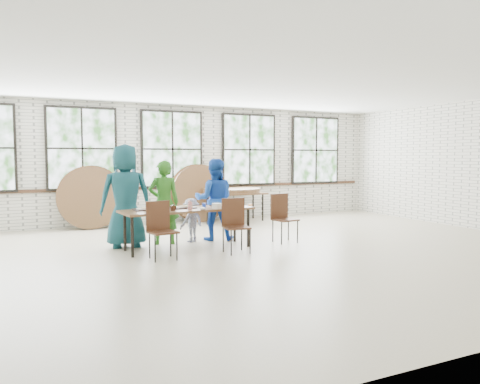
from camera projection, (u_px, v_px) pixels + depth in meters
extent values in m
plane|color=#C1B599|center=(250.00, 254.00, 8.09)|extent=(12.00, 12.00, 0.00)
plane|color=white|center=(250.00, 78.00, 7.86)|extent=(12.00, 12.00, 0.00)
plane|color=silver|center=(172.00, 164.00, 12.03)|extent=(12.00, 0.00, 12.00)
cube|color=#422819|center=(172.00, 187.00, 12.05)|extent=(11.80, 0.05, 0.08)
cube|color=black|center=(82.00, 149.00, 11.00)|extent=(1.62, 0.05, 1.97)
cube|color=white|center=(82.00, 149.00, 10.97)|extent=(1.50, 0.01, 1.85)
cube|color=black|center=(172.00, 149.00, 11.95)|extent=(1.62, 0.05, 1.97)
cube|color=white|center=(172.00, 149.00, 11.91)|extent=(1.50, 0.01, 1.85)
cube|color=black|center=(249.00, 150.00, 12.89)|extent=(1.62, 0.05, 1.97)
cube|color=white|center=(250.00, 150.00, 12.86)|extent=(1.50, 0.01, 1.85)
cube|color=black|center=(315.00, 150.00, 13.83)|extent=(1.62, 0.05, 1.97)
cube|color=white|center=(316.00, 150.00, 13.80)|extent=(1.50, 0.01, 1.85)
cube|color=brown|center=(188.00, 210.00, 8.49)|extent=(2.46, 1.01, 0.04)
cylinder|color=black|center=(132.00, 237.00, 7.79)|extent=(0.05, 0.05, 0.70)
cylinder|color=black|center=(125.00, 232.00, 8.33)|extent=(0.05, 0.05, 0.70)
cylinder|color=black|center=(248.00, 228.00, 8.72)|extent=(0.05, 0.05, 0.70)
cylinder|color=black|center=(235.00, 224.00, 9.26)|extent=(0.05, 0.05, 0.70)
cube|color=#442616|center=(163.00, 232.00, 7.62)|extent=(0.48, 0.46, 0.03)
cube|color=#442616|center=(158.00, 216.00, 7.76)|extent=(0.42, 0.09, 0.50)
cylinder|color=black|center=(155.00, 249.00, 7.41)|extent=(0.02, 0.02, 0.44)
cylinder|color=black|center=(150.00, 245.00, 7.72)|extent=(0.02, 0.02, 0.44)
cylinder|color=black|center=(177.00, 247.00, 7.57)|extent=(0.02, 0.02, 0.44)
cylinder|color=black|center=(171.00, 244.00, 7.87)|extent=(0.02, 0.02, 0.44)
cube|color=#442616|center=(237.00, 227.00, 8.14)|extent=(0.46, 0.45, 0.03)
cube|color=#442616|center=(233.00, 212.00, 8.30)|extent=(0.42, 0.08, 0.50)
cylinder|color=black|center=(231.00, 243.00, 7.93)|extent=(0.02, 0.02, 0.44)
cylinder|color=black|center=(223.00, 240.00, 8.24)|extent=(0.02, 0.02, 0.44)
cylinder|color=black|center=(250.00, 241.00, 8.08)|extent=(0.02, 0.02, 0.44)
cylinder|color=black|center=(242.00, 238.00, 8.39)|extent=(0.02, 0.02, 0.44)
cube|color=#442616|center=(285.00, 220.00, 9.15)|extent=(0.47, 0.45, 0.03)
cube|color=#442616|center=(279.00, 206.00, 9.29)|extent=(0.42, 0.08, 0.50)
cylinder|color=black|center=(282.00, 233.00, 8.93)|extent=(0.02, 0.02, 0.44)
cylinder|color=black|center=(273.00, 231.00, 9.24)|extent=(0.02, 0.02, 0.44)
cylinder|color=black|center=(298.00, 232.00, 9.09)|extent=(0.02, 0.02, 0.44)
cylinder|color=black|center=(288.00, 230.00, 9.39)|extent=(0.02, 0.02, 0.44)
imported|color=navy|center=(126.00, 196.00, 8.64)|extent=(1.00, 0.72, 1.92)
imported|color=#27651B|center=(164.00, 202.00, 8.96)|extent=(0.65, 0.49, 1.61)
imported|color=#13163D|center=(191.00, 220.00, 9.23)|extent=(0.64, 0.53, 0.86)
imported|color=#1949AF|center=(214.00, 200.00, 9.41)|extent=(0.97, 0.87, 1.64)
cube|color=brown|center=(231.00, 194.00, 12.16)|extent=(1.81, 0.76, 0.04)
cylinder|color=black|center=(207.00, 210.00, 11.61)|extent=(0.04, 0.04, 0.70)
cylinder|color=black|center=(200.00, 208.00, 12.10)|extent=(0.04, 0.04, 0.70)
cylinder|color=black|center=(263.00, 208.00, 12.28)|extent=(0.04, 0.04, 0.70)
cylinder|color=black|center=(253.00, 206.00, 12.77)|extent=(0.04, 0.04, 0.70)
cube|color=black|center=(146.00, 209.00, 8.27)|extent=(0.44, 0.33, 0.02)
cube|color=black|center=(183.00, 208.00, 8.57)|extent=(0.44, 0.33, 0.02)
cube|color=black|center=(223.00, 206.00, 8.91)|extent=(0.44, 0.33, 0.02)
cylinder|color=black|center=(173.00, 208.00, 8.16)|extent=(0.09, 0.09, 0.09)
cube|color=red|center=(190.00, 206.00, 8.35)|extent=(0.06, 0.06, 0.11)
cylinder|color=#1938C2|center=(204.00, 206.00, 8.50)|extent=(0.07, 0.07, 0.10)
cylinder|color=orange|center=(240.00, 204.00, 8.73)|extent=(0.07, 0.07, 0.11)
cylinder|color=white|center=(217.00, 206.00, 8.46)|extent=(0.17, 0.17, 0.10)
ellipsoid|color=white|center=(163.00, 210.00, 8.10)|extent=(0.11, 0.11, 0.05)
ellipsoid|color=white|center=(203.00, 208.00, 8.31)|extent=(0.11, 0.11, 0.05)
ellipsoid|color=white|center=(219.00, 206.00, 8.73)|extent=(0.11, 0.11, 0.05)
cylinder|color=brown|center=(231.00, 192.00, 12.16)|extent=(1.50, 1.50, 0.04)
cylinder|color=brown|center=(231.00, 191.00, 12.16)|extent=(1.50, 1.50, 0.04)
cylinder|color=brown|center=(231.00, 189.00, 12.15)|extent=(1.50, 1.50, 0.04)
cylinder|color=brown|center=(93.00, 197.00, 11.01)|extent=(1.50, 0.34, 1.48)
cylinder|color=brown|center=(90.00, 197.00, 10.88)|extent=(1.50, 0.38, 1.47)
cylinder|color=brown|center=(197.00, 193.00, 12.13)|extent=(1.50, 0.25, 1.49)
cylinder|color=brown|center=(201.00, 194.00, 12.06)|extent=(1.50, 0.26, 1.49)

